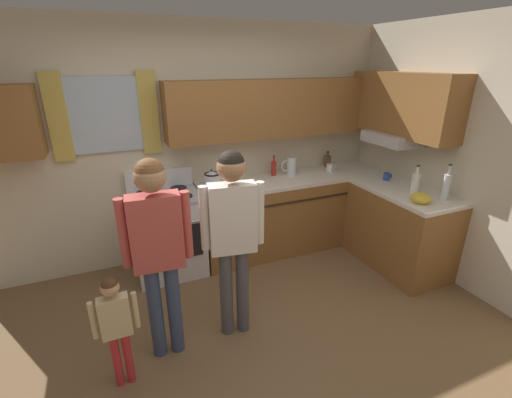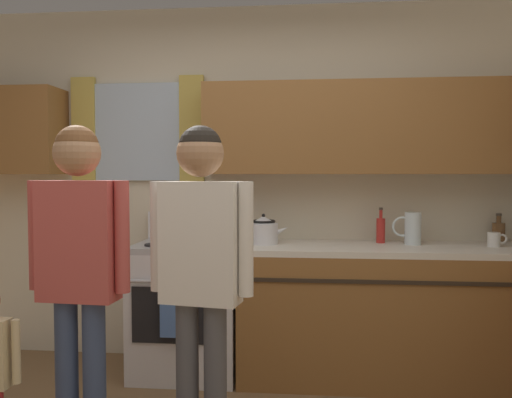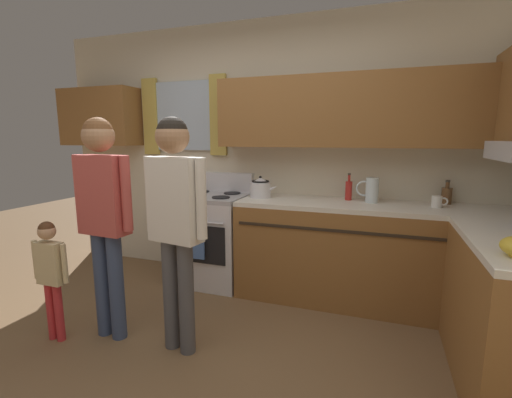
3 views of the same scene
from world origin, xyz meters
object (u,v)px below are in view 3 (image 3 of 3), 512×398
Objects in this scene: stovetop_kettle at (261,187)px; small_child at (50,267)px; water_pitcher at (371,190)px; stove_oven at (212,237)px; bottle_sauce_red at (349,190)px; adult_holding_child at (103,203)px; mug_ceramic_white at (437,202)px; adult_in_plaid at (175,209)px; bottle_squat_brown at (447,195)px.

stovetop_kettle reaches higher than small_child.
water_pitcher is 0.25× the size of small_child.
water_pitcher is (1.52, 0.08, 0.54)m from stove_oven.
bottle_sauce_red is 2.48m from small_child.
stove_oven is 1.62m from water_pitcher.
adult_holding_child is (-0.24, -1.20, 0.54)m from stove_oven.
mug_ceramic_white is (2.04, 0.02, 0.48)m from stove_oven.
adult_in_plaid reaches higher than bottle_sauce_red.
stovetop_kettle is at bearing 51.52° from small_child.
adult_in_plaid is (0.57, 0.02, -0.00)m from adult_holding_child.
bottle_squat_brown is (2.14, 0.22, 0.51)m from stove_oven.
adult_in_plaid is (-0.99, -1.33, 0.01)m from bottle_sauce_red.
stovetop_kettle is at bearing -172.62° from bottle_squat_brown.
water_pitcher is (1.00, 0.07, 0.02)m from stovetop_kettle.
small_child is at bearing -152.41° from adult_holding_child.
small_child is (-2.11, -1.46, -0.46)m from water_pitcher.
adult_holding_child is 0.60m from small_child.
bottle_squat_brown is 0.84× the size of bottle_sauce_red.
bottle_squat_brown is at bearing 37.91° from adult_in_plaid.
adult_holding_child reaches higher than stove_oven.
adult_in_plaid is at bearing -144.83° from mug_ceramic_white.
stovetop_kettle is at bearing -176.10° from water_pitcher.
stovetop_kettle is 0.17× the size of adult_holding_child.
adult_in_plaid is at bearing 1.58° from adult_holding_child.
mug_ceramic_white is at bearing -6.57° from water_pitcher.
small_child is at bearing -149.55° from bottle_squat_brown.
bottle_squat_brown is at bearing 64.59° from mug_ceramic_white.
stovetop_kettle is 1.83m from small_child.
bottle_sauce_red is at bearing 53.27° from adult_in_plaid.
adult_holding_child reaches higher than bottle_squat_brown.
adult_holding_child reaches higher than bottle_sauce_red.
bottle_squat_brown is 2.77m from adult_holding_child.
water_pitcher is (0.20, -0.07, 0.02)m from bottle_sauce_red.
adult_holding_child is at bearing -178.42° from adult_in_plaid.
adult_holding_child is at bearing -101.25° from stove_oven.
bottle_sauce_red reaches higher than stovetop_kettle.
adult_in_plaid is 1.80× the size of small_child.
water_pitcher is 0.14× the size of adult_holding_child.
stove_oven is 1.34m from adult_holding_child.
stove_oven reaches higher than mug_ceramic_white.
water_pitcher reaches higher than mug_ceramic_white.
water_pitcher reaches higher than stovetop_kettle.
adult_holding_child is (-1.56, -1.34, 0.01)m from bottle_sauce_red.
mug_ceramic_white is at bearing -115.41° from bottle_squat_brown.
adult_in_plaid reaches higher than mug_ceramic_white.
water_pitcher is 1.73m from adult_in_plaid.
stove_oven is 0.74m from stovetop_kettle.
stovetop_kettle is at bearing 57.85° from adult_holding_child.
bottle_sauce_red is 1.95× the size of mug_ceramic_white.
water_pitcher is at bearing -18.36° from bottle_sauce_red.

